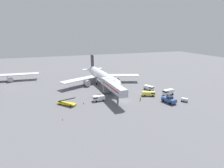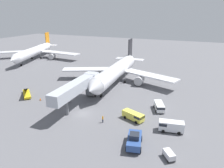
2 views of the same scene
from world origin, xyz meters
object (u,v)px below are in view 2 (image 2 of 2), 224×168
baggage_cart_mid_left (169,155)px  ground_crew_worker_foreground (103,119)px  service_van_far_center (159,106)px  safety_cone_alpha (40,99)px  service_van_outer_left (170,126)px  service_van_outer_right (61,98)px  service_van_far_left (134,116)px  airplane_at_gate (117,71)px  jet_bridge (78,87)px  belt_loader_truck (27,93)px  airplane_background (35,51)px  pushback_tug (134,140)px

baggage_cart_mid_left → ground_crew_worker_foreground: bearing=157.1°
service_van_far_center → ground_crew_worker_foreground: service_van_far_center is taller
baggage_cart_mid_left → safety_cone_alpha: size_ratio=3.76×
service_van_outer_left → service_van_outer_right: bearing=174.1°
service_van_far_left → service_van_far_center: 8.60m
airplane_at_gate → ground_crew_worker_foreground: (7.55, -27.11, -3.49)m
service_van_far_center → service_van_outer_left: bearing=-65.5°
service_van_far_left → ground_crew_worker_foreground: service_van_far_left is taller
service_van_outer_right → ground_crew_worker_foreground: bearing=-19.2°
jet_bridge → baggage_cart_mid_left: (25.34, -12.34, -4.49)m
belt_loader_truck → airplane_background: bearing=129.7°
belt_loader_truck → service_van_outer_right: 12.18m
service_van_far_left → safety_cone_alpha: bearing=179.3°
belt_loader_truck → airplane_at_gate: bearing=47.4°
airplane_at_gate → jet_bridge: (-2.17, -21.35, 0.84)m
jet_bridge → ground_crew_worker_foreground: size_ratio=11.79×
service_van_far_center → airplane_background: 79.46m
pushback_tug → airplane_background: 86.96m
service_van_outer_right → ground_crew_worker_foreground: service_van_outer_right is taller
baggage_cart_mid_left → airplane_background: size_ratio=0.06×
jet_bridge → service_van_far_left: 16.39m
ground_crew_worker_foreground → airplane_background: size_ratio=0.04×
belt_loader_truck → baggage_cart_mid_left: belt_loader_truck is taller
jet_bridge → airplane_background: (-51.38, 39.84, -1.10)m
airplane_background → service_van_outer_right: bearing=-41.4°
service_van_outer_left → ground_crew_worker_foreground: service_van_outer_left is taller
pushback_tug → service_van_far_left: size_ratio=1.05×
service_van_far_left → ground_crew_worker_foreground: bearing=-147.6°
belt_loader_truck → service_van_far_left: 33.69m
ground_crew_worker_foreground → service_van_far_center: bearing=46.9°
service_van_far_left → airplane_background: size_ratio=0.12×
service_van_far_center → service_van_outer_right: (-25.93, -5.79, 0.10)m
jet_bridge → airplane_at_gate: bearing=84.2°
service_van_outer_left → ground_crew_worker_foreground: size_ratio=3.11×
service_van_far_center → service_van_outer_right: service_van_outer_right is taller
airplane_at_gate → service_van_outer_left: size_ratio=8.07×
airplane_at_gate → belt_loader_truck: airplane_at_gate is taller
service_van_far_left → service_van_outer_left: (8.48, -1.52, 0.21)m
ground_crew_worker_foreground → airplane_background: airplane_background is taller
airplane_at_gate → belt_loader_truck: 29.92m
safety_cone_alpha → ground_crew_worker_foreground: bearing=-10.9°
jet_bridge → service_van_outer_right: (-5.75, -0.36, -4.06)m
service_van_far_center → belt_loader_truck: bearing=-171.1°
service_van_far_left → pushback_tug: bearing=-71.6°
belt_loader_truck → service_van_outer_right: bearing=0.7°
airplane_at_gate → ground_crew_worker_foreground: bearing=-74.4°
service_van_far_left → ground_crew_worker_foreground: size_ratio=3.28×
airplane_background → service_van_far_left: bearing=-31.9°
service_van_outer_right → safety_cone_alpha: 6.29m
service_van_far_left → baggage_cart_mid_left: service_van_far_left is taller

